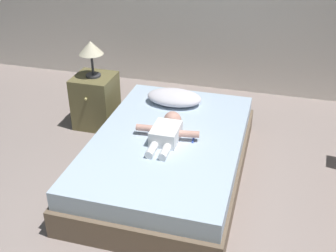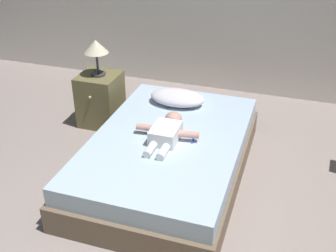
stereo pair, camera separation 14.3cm
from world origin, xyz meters
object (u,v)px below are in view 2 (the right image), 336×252
(baby, at_px, (167,131))
(toothbrush, at_px, (194,138))
(lamp, at_px, (96,48))
(pillow, at_px, (177,98))
(nightstand, at_px, (101,99))
(bed, at_px, (168,156))

(baby, bearing_deg, toothbrush, 15.42)
(toothbrush, relative_size, lamp, 0.42)
(pillow, bearing_deg, toothbrush, -60.90)
(toothbrush, relative_size, nightstand, 0.28)
(bed, xyz_separation_m, toothbrush, (0.21, 0.03, 0.20))
(bed, xyz_separation_m, pillow, (-0.11, 0.60, 0.26))
(nightstand, height_order, lamp, lamp)
(bed, bearing_deg, baby, -91.34)
(baby, relative_size, nightstand, 1.08)
(toothbrush, height_order, nightstand, nightstand)
(baby, distance_m, nightstand, 1.18)
(baby, bearing_deg, bed, 88.66)
(baby, bearing_deg, lamp, 144.25)
(pillow, height_order, nightstand, nightstand)
(nightstand, distance_m, lamp, 0.55)
(toothbrush, xyz_separation_m, lamp, (-1.16, 0.62, 0.43))
(baby, relative_size, toothbrush, 3.85)
(nightstand, bearing_deg, bed, -34.73)
(baby, height_order, nightstand, nightstand)
(lamp, bearing_deg, baby, -35.75)
(pillow, distance_m, baby, 0.63)
(lamp, bearing_deg, bed, -34.73)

